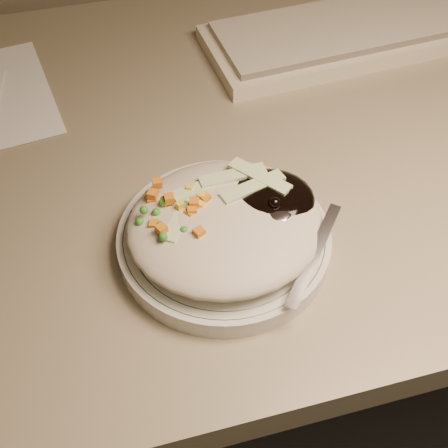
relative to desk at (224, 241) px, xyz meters
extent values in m
cube|color=#7E755B|center=(0.00, 0.00, 0.18)|extent=(1.40, 0.70, 0.04)
cylinder|color=silver|center=(-0.05, -0.17, 0.21)|extent=(0.21, 0.21, 0.02)
torus|color=#144723|center=(-0.05, -0.17, 0.22)|extent=(0.20, 0.20, 0.00)
torus|color=#144723|center=(-0.05, -0.17, 0.22)|extent=(0.18, 0.18, 0.00)
ellipsoid|color=#AFA48E|center=(-0.05, -0.17, 0.24)|extent=(0.19, 0.18, 0.04)
ellipsoid|color=black|center=(0.00, -0.16, 0.25)|extent=(0.10, 0.09, 0.03)
ellipsoid|color=orange|center=(-0.09, -0.15, 0.24)|extent=(0.08, 0.08, 0.02)
sphere|color=black|center=(-0.03, -0.16, 0.25)|extent=(0.01, 0.01, 0.01)
sphere|color=black|center=(0.00, -0.15, 0.25)|extent=(0.01, 0.01, 0.01)
sphere|color=black|center=(0.02, -0.16, 0.26)|extent=(0.01, 0.01, 0.01)
sphere|color=black|center=(0.01, -0.15, 0.25)|extent=(0.01, 0.01, 0.01)
sphere|color=black|center=(0.00, -0.17, 0.26)|extent=(0.01, 0.01, 0.01)
sphere|color=black|center=(0.00, -0.16, 0.25)|extent=(0.01, 0.01, 0.01)
sphere|color=black|center=(0.01, -0.15, 0.25)|extent=(0.01, 0.01, 0.01)
cube|color=orange|center=(-0.09, -0.14, 0.26)|extent=(0.01, 0.01, 0.01)
cube|color=orange|center=(-0.08, -0.17, 0.25)|extent=(0.01, 0.01, 0.01)
cube|color=orange|center=(-0.11, -0.13, 0.26)|extent=(0.01, 0.01, 0.01)
cube|color=orange|center=(-0.07, -0.16, 0.26)|extent=(0.01, 0.01, 0.01)
cube|color=orange|center=(-0.08, -0.16, 0.26)|extent=(0.01, 0.01, 0.01)
cube|color=orange|center=(-0.11, -0.13, 0.25)|extent=(0.01, 0.01, 0.01)
cube|color=orange|center=(-0.10, -0.14, 0.26)|extent=(0.01, 0.01, 0.01)
cube|color=orange|center=(-0.08, -0.16, 0.26)|extent=(0.01, 0.01, 0.01)
cube|color=orange|center=(-0.06, -0.15, 0.26)|extent=(0.01, 0.01, 0.01)
cube|color=orange|center=(-0.10, -0.12, 0.26)|extent=(0.01, 0.01, 0.01)
cube|color=orange|center=(-0.11, -0.18, 0.26)|extent=(0.01, 0.01, 0.01)
cube|color=orange|center=(-0.08, -0.19, 0.26)|extent=(0.01, 0.01, 0.01)
cube|color=orange|center=(-0.11, -0.16, 0.25)|extent=(0.01, 0.01, 0.01)
cube|color=orange|center=(-0.11, -0.13, 0.25)|extent=(0.01, 0.01, 0.01)
sphere|color=#388C28|center=(-0.08, -0.15, 0.25)|extent=(0.01, 0.01, 0.01)
sphere|color=#388C28|center=(-0.11, -0.19, 0.26)|extent=(0.01, 0.01, 0.01)
sphere|color=#388C28|center=(-0.11, -0.15, 0.26)|extent=(0.01, 0.01, 0.01)
sphere|color=#388C28|center=(-0.12, -0.15, 0.26)|extent=(0.01, 0.01, 0.01)
sphere|color=#388C28|center=(-0.08, -0.15, 0.25)|extent=(0.01, 0.01, 0.01)
sphere|color=#388C28|center=(-0.07, -0.18, 0.25)|extent=(0.01, 0.01, 0.01)
sphere|color=#388C28|center=(-0.09, -0.16, 0.25)|extent=(0.01, 0.01, 0.01)
sphere|color=#388C28|center=(-0.10, -0.17, 0.25)|extent=(0.01, 0.01, 0.01)
sphere|color=#388C28|center=(-0.12, -0.16, 0.25)|extent=(0.01, 0.01, 0.01)
sphere|color=#388C28|center=(-0.10, -0.14, 0.26)|extent=(0.01, 0.01, 0.01)
sphere|color=#388C28|center=(-0.10, -0.14, 0.26)|extent=(0.01, 0.01, 0.01)
sphere|color=#388C28|center=(-0.11, -0.17, 0.25)|extent=(0.01, 0.01, 0.01)
sphere|color=#388C28|center=(-0.09, -0.18, 0.26)|extent=(0.01, 0.01, 0.01)
sphere|color=#388C28|center=(-0.06, -0.13, 0.25)|extent=(0.01, 0.01, 0.01)
cube|color=yellow|center=(-0.08, -0.15, 0.25)|extent=(0.01, 0.01, 0.01)
cube|color=yellow|center=(-0.07, -0.16, 0.26)|extent=(0.01, 0.01, 0.01)
cube|color=yellow|center=(-0.09, -0.14, 0.25)|extent=(0.01, 0.01, 0.01)
cube|color=yellow|center=(-0.08, -0.15, 0.26)|extent=(0.01, 0.01, 0.01)
cube|color=yellow|center=(-0.09, -0.16, 0.25)|extent=(0.01, 0.01, 0.01)
cube|color=yellow|center=(-0.06, -0.15, 0.26)|extent=(0.01, 0.01, 0.01)
cube|color=yellow|center=(-0.07, -0.13, 0.26)|extent=(0.01, 0.01, 0.01)
cube|color=yellow|center=(-0.08, -0.16, 0.25)|extent=(0.01, 0.01, 0.01)
cube|color=#B2D18C|center=(-0.06, -0.13, 0.26)|extent=(0.07, 0.03, 0.00)
cube|color=#B2D18C|center=(-0.03, -0.13, 0.26)|extent=(0.07, 0.02, 0.00)
cube|color=#B2D18C|center=(-0.09, -0.16, 0.26)|extent=(0.05, 0.06, 0.00)
cube|color=#B2D18C|center=(0.00, -0.14, 0.26)|extent=(0.05, 0.06, 0.00)
cube|color=#B2D18C|center=(-0.04, -0.18, 0.25)|extent=(0.07, 0.03, 0.00)
cube|color=#B2D18C|center=(-0.01, -0.15, 0.26)|extent=(0.07, 0.03, 0.00)
ellipsoid|color=silver|center=(0.00, -0.18, 0.25)|extent=(0.06, 0.06, 0.01)
cube|color=silver|center=(0.02, -0.23, 0.24)|extent=(0.08, 0.09, 0.03)
cube|color=beige|center=(0.24, 0.15, 0.21)|extent=(0.45, 0.19, 0.02)
cube|color=beige|center=(0.24, 0.15, 0.23)|extent=(0.42, 0.16, 0.01)
camera|label=1|loc=(-0.15, -0.55, 0.69)|focal=50.00mm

